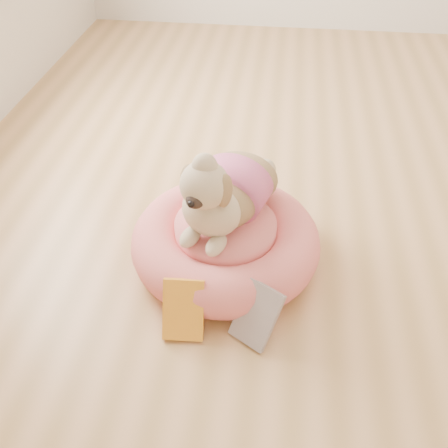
# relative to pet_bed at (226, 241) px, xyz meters

# --- Properties ---
(floor) EXTENTS (4.50, 4.50, 0.00)m
(floor) POSITION_rel_pet_bed_xyz_m (0.56, 0.49, -0.09)
(floor) COLOR #B6874C
(floor) RESTS_ON ground
(pet_bed) EXTENTS (0.75, 0.75, 0.19)m
(pet_bed) POSITION_rel_pet_bed_xyz_m (0.00, 0.00, 0.00)
(pet_bed) COLOR #E46859
(pet_bed) RESTS_ON floor
(dog) EXTENTS (0.50, 0.61, 0.38)m
(dog) POSITION_rel_pet_bed_xyz_m (-0.01, 0.02, 0.29)
(dog) COLOR brown
(dog) RESTS_ON pet_bed
(book_yellow) EXTENTS (0.15, 0.14, 0.19)m
(book_yellow) POSITION_rel_pet_bed_xyz_m (-0.10, -0.37, 0.01)
(book_yellow) COLOR yellow
(book_yellow) RESTS_ON floor
(book_white) EXTENTS (0.19, 0.19, 0.19)m
(book_white) POSITION_rel_pet_bed_xyz_m (0.15, -0.36, 0.00)
(book_white) COLOR white
(book_white) RESTS_ON floor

